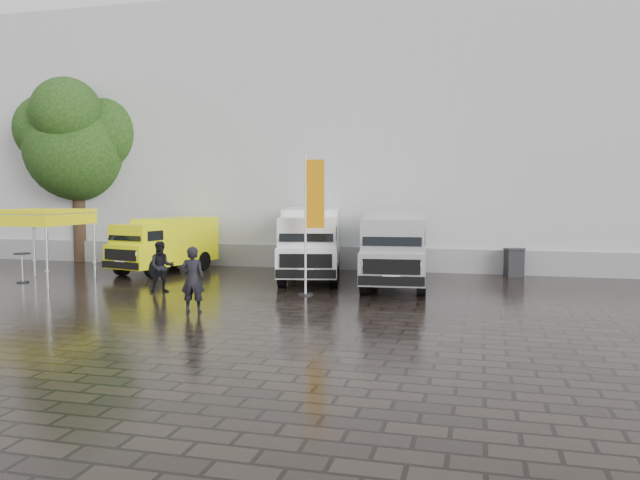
# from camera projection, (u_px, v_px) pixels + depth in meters

# --- Properties ---
(ground) EXTENTS (120.00, 120.00, 0.00)m
(ground) POSITION_uv_depth(u_px,v_px,m) (310.00, 301.00, 19.13)
(ground) COLOR black
(ground) RESTS_ON ground
(exhibition_hall) EXTENTS (44.00, 16.00, 12.00)m
(exhibition_hall) POSITION_uv_depth(u_px,v_px,m) (424.00, 143.00, 33.62)
(exhibition_hall) COLOR silver
(exhibition_hall) RESTS_ON ground
(hall_plinth) EXTENTS (44.00, 0.15, 1.00)m
(hall_plinth) POSITION_uv_depth(u_px,v_px,m) (405.00, 260.00, 26.27)
(hall_plinth) COLOR gray
(hall_plinth) RESTS_ON ground
(van_yellow) EXTENTS (2.95, 5.18, 2.25)m
(van_yellow) POSITION_uv_depth(u_px,v_px,m) (164.00, 246.00, 25.92)
(van_yellow) COLOR #F5FF0D
(van_yellow) RESTS_ON ground
(van_white) EXTENTS (3.32, 6.53, 2.70)m
(van_white) POSITION_uv_depth(u_px,v_px,m) (311.00, 244.00, 23.87)
(van_white) COLOR white
(van_white) RESTS_ON ground
(van_silver) EXTENTS (2.68, 6.42, 2.71)m
(van_silver) POSITION_uv_depth(u_px,v_px,m) (395.00, 248.00, 22.17)
(van_silver) COLOR silver
(van_silver) RESTS_ON ground
(canopy_tent) EXTENTS (2.94, 2.94, 2.71)m
(canopy_tent) POSITION_uv_depth(u_px,v_px,m) (38.00, 215.00, 22.96)
(canopy_tent) COLOR silver
(canopy_tent) RESTS_ON ground
(flagpole) EXTENTS (0.88, 0.50, 4.57)m
(flagpole) POSITION_uv_depth(u_px,v_px,m) (311.00, 218.00, 20.08)
(flagpole) COLOR black
(flagpole) RESTS_ON ground
(tree) EXTENTS (4.96, 4.96, 8.90)m
(tree) POSITION_uv_depth(u_px,v_px,m) (78.00, 143.00, 29.99)
(tree) COLOR black
(tree) RESTS_ON ground
(cocktail_table) EXTENTS (0.60, 0.60, 1.09)m
(cocktail_table) POSITION_uv_depth(u_px,v_px,m) (22.00, 268.00, 23.08)
(cocktail_table) COLOR black
(cocktail_table) RESTS_ON ground
(wheelie_bin) EXTENTS (0.83, 0.83, 1.13)m
(wheelie_bin) POSITION_uv_depth(u_px,v_px,m) (514.00, 262.00, 24.75)
(wheelie_bin) COLOR black
(wheelie_bin) RESTS_ON ground
(person_front) EXTENTS (0.75, 0.57, 1.85)m
(person_front) POSITION_uv_depth(u_px,v_px,m) (193.00, 279.00, 17.35)
(person_front) COLOR black
(person_front) RESTS_ON ground
(person_tent) EXTENTS (1.05, 0.99, 1.71)m
(person_tent) POSITION_uv_depth(u_px,v_px,m) (162.00, 267.00, 20.85)
(person_tent) COLOR black
(person_tent) RESTS_ON ground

